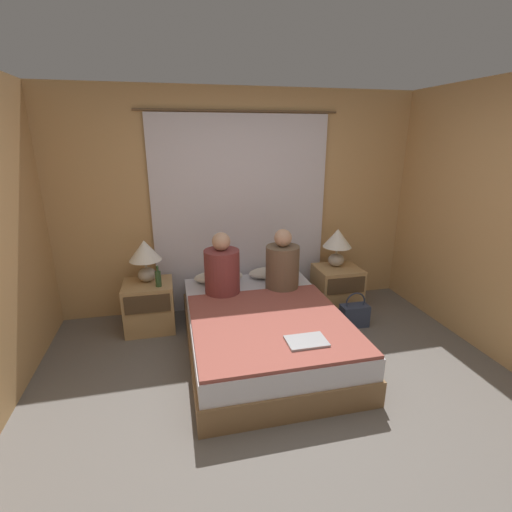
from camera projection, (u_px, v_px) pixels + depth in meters
The scene contains 16 objects.
ground_plane at pixel (294, 418), 2.75m from camera, with size 16.00×16.00×0.00m, color #66605B.
wall_back at pixel (240, 203), 4.29m from camera, with size 4.24×0.06×2.50m.
curtain_panel at pixel (241, 215), 4.27m from camera, with size 2.19×0.03×2.26m.
bed at pixel (263, 331), 3.57m from camera, with size 1.42×2.01×0.42m.
nightstand_left at pixel (149, 306), 3.96m from camera, with size 0.51×0.47×0.52m.
nightstand_right at pixel (337, 288), 4.42m from camera, with size 0.51×0.47×0.52m.
lamp_left at pixel (145, 255), 3.86m from camera, with size 0.34×0.34×0.45m.
lamp_right at pixel (337, 242), 4.32m from camera, with size 0.34×0.34×0.45m.
pillow_left at pixel (219, 277), 4.18m from camera, with size 0.55×0.28×0.12m.
pillow_right at pixel (272, 272), 4.32m from camera, with size 0.55×0.28×0.12m.
blanket_on_bed at pixel (271, 323), 3.25m from camera, with size 1.36×1.42×0.03m.
person_left_in_bed at pixel (222, 270), 3.79m from camera, with size 0.36×0.36×0.66m.
person_right_in_bed at pixel (282, 265), 3.93m from camera, with size 0.36×0.36×0.66m.
beer_bottle_on_left_stand at pixel (158, 278), 3.78m from camera, with size 0.06×0.06×0.22m.
laptop_on_bed at pixel (306, 341), 2.91m from camera, with size 0.32×0.22×0.02m.
handbag_on_floor at pixel (354, 315), 4.05m from camera, with size 0.30×0.16×0.40m.
Camera 1 is at (-0.78, -2.12, 1.99)m, focal length 26.00 mm.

